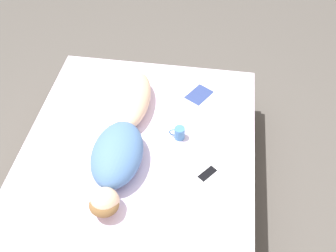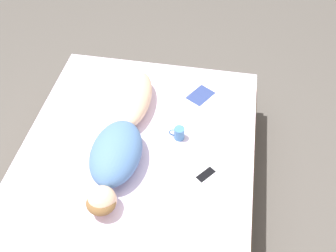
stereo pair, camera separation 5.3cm
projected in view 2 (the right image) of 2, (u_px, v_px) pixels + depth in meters
ground_plane at (135, 209)px, 2.87m from camera, size 12.00×12.00×0.00m
bed at (132, 192)px, 2.70m from camera, size 1.63×2.28×0.46m
person at (122, 137)px, 2.60m from camera, size 0.33×1.25×0.22m
open_magazine at (211, 102)px, 2.95m from camera, size 0.52×0.47×0.01m
coffee_mug at (179, 133)px, 2.68m from camera, size 0.11×0.07×0.09m
cell_phone at (206, 175)px, 2.51m from camera, size 0.15×0.17×0.01m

